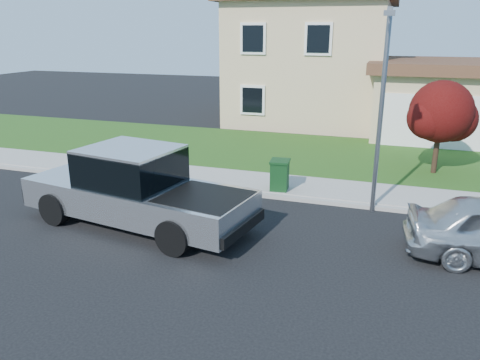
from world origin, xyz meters
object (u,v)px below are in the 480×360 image
Objects in this scene: trash_bin at (280,175)px; pickup_truck at (136,190)px; ornamental_tree at (442,115)px; street_lamp at (382,102)px; woman at (163,180)px.

pickup_truck is at bearing -135.33° from trash_bin.
street_lamp is (-1.94, -4.37, 0.97)m from ornamental_tree.
trash_bin is at bearing -142.68° from ornamental_tree.
pickup_truck is 1.20× the size of street_lamp.
woman is 0.54× the size of ornamental_tree.
woman is at bearing -165.19° from street_lamp.
woman reaches higher than trash_bin.
ornamental_tree reaches higher than pickup_truck.
street_lamp is at bearing -154.34° from woman.
trash_bin is at bearing 59.66° from pickup_truck.
woman is 0.32× the size of street_lamp.
trash_bin is at bearing -132.13° from woman.
woman is at bearing -148.53° from trash_bin.
pickup_truck is 4.72m from trash_bin.
street_lamp is (5.87, 1.54, 2.33)m from woman.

